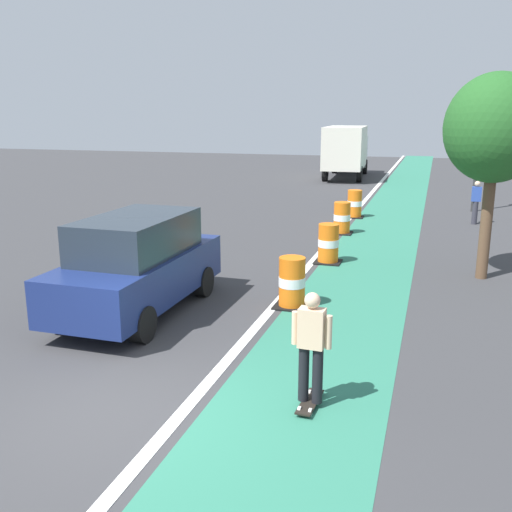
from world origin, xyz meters
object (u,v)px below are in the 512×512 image
Objects in this scene: traffic_barrel_front at (292,283)px; pedestrian_crossing at (476,201)px; traffic_barrel_far at (355,204)px; parked_suv_nearest at (138,264)px; delivery_truck_down_block at (346,149)px; traffic_barrel_mid at (328,244)px; street_tree_sidewalk at (495,129)px; traffic_barrel_back at (342,218)px; skateboarder_on_lane at (311,346)px; traffic_light_corner at (480,127)px.

pedestrian_crossing is (4.25, 11.25, 0.33)m from traffic_barrel_front.
traffic_barrel_front and traffic_barrel_far have the same top height.
delivery_truck_down_block is at bearing 89.66° from parked_suv_nearest.
traffic_barrel_far is (-0.30, 7.39, 0.00)m from traffic_barrel_mid.
pedestrian_crossing is (7.18, 12.54, -0.17)m from parked_suv_nearest.
street_tree_sidewalk reaches higher than parked_suv_nearest.
pedestrian_crossing is at bearing 60.16° from traffic_barrel_mid.
street_tree_sidewalk is (6.81, -22.08, 1.82)m from delivery_truck_down_block.
traffic_barrel_mid is (0.06, 3.95, 0.00)m from traffic_barrel_front.
parked_suv_nearest is 9.73m from traffic_barrel_back.
traffic_barrel_far is 0.68× the size of pedestrian_crossing.
skateboarder_on_lane is 8.20m from traffic_barrel_mid.
skateboarder_on_lane is at bearing -82.24° from delivery_truck_down_block.
traffic_barrel_mid is at bearing -87.68° from traffic_barrel_far.
street_tree_sidewalk reaches higher than traffic_barrel_back.
skateboarder_on_lane is 1.55× the size of traffic_barrel_mid.
traffic_barrel_front is at bearing -88.48° from traffic_barrel_back.
traffic_barrel_far is 6.18m from traffic_light_corner.
skateboarder_on_lane reaches higher than traffic_barrel_far.
traffic_barrel_front is 11.35m from traffic_barrel_far.
parked_suv_nearest reaches higher than traffic_barrel_front.
delivery_truck_down_block is (-4.06, 29.81, 0.94)m from skateboarder_on_lane.
traffic_barrel_back is 0.14× the size of delivery_truck_down_block.
traffic_barrel_back is at bearing -81.73° from delivery_truck_down_block.
traffic_barrel_far is at bearing -79.94° from delivery_truck_down_block.
delivery_truck_down_block is at bearing 115.98° from pedestrian_crossing.
pedestrian_crossing is (4.49, -0.09, 0.33)m from traffic_barrel_far.
traffic_barrel_front is at bearing -90.91° from traffic_barrel_mid.
traffic_barrel_mid is 11.54m from traffic_light_corner.
traffic_barrel_back and traffic_barrel_far have the same top height.
parked_suv_nearest is at bearing -106.27° from traffic_barrel_back.
traffic_barrel_front is at bearing 107.26° from skateboarder_on_lane.
traffic_light_corner is 4.00m from pedestrian_crossing.
traffic_light_corner is 10.67m from street_tree_sidewalk.
delivery_truck_down_block is 1.51× the size of traffic_light_corner.
parked_suv_nearest is at bearing -90.34° from delivery_truck_down_block.
traffic_barrel_mid is 0.68× the size of pedestrian_crossing.
traffic_barrel_front is at bearing 23.64° from parked_suv_nearest.
street_tree_sidewalk reaches higher than delivery_truck_down_block.
traffic_barrel_mid is at bearing -112.56° from traffic_light_corner.
parked_suv_nearest reaches higher than traffic_barrel_mid.
traffic_barrel_mid is 5.07m from street_tree_sidewalk.
traffic_barrel_far is at bearing 91.19° from traffic_barrel_front.
traffic_barrel_far is 0.14× the size of delivery_truck_down_block.
traffic_barrel_mid is 0.22× the size of street_tree_sidewalk.
parked_suv_nearest is at bearing -119.82° from pedestrian_crossing.
skateboarder_on_lane reaches higher than traffic_barrel_mid.
traffic_barrel_back is 0.21× the size of traffic_light_corner.
parked_suv_nearest is (-4.22, 2.86, 0.12)m from skateboarder_on_lane.
traffic_light_corner is (7.28, 15.54, 2.47)m from parked_suv_nearest.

